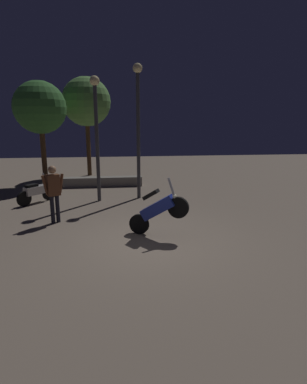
{
  "coord_description": "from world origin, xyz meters",
  "views": [
    {
      "loc": [
        -0.77,
        -7.31,
        3.0
      ],
      "look_at": [
        0.29,
        1.31,
        1.0
      ],
      "focal_mm": 28.28,
      "sensor_mm": 36.0,
      "label": 1
    }
  ],
  "objects_px": {
    "motorcycle_white_parked_left": "(37,192)",
    "streetlamp_near": "(138,116)",
    "streetlamp_far": "(96,123)",
    "motorcycle_blue_foreground": "(158,210)",
    "person_rider_beside": "(54,189)"
  },
  "relations": [
    {
      "from": "motorcycle_blue_foreground",
      "to": "person_rider_beside",
      "type": "relative_size",
      "value": 0.93
    },
    {
      "from": "person_rider_beside",
      "to": "streetlamp_near",
      "type": "xyz_separation_m",
      "value": [
        2.77,
        2.8,
        2.2
      ]
    },
    {
      "from": "motorcycle_blue_foreground",
      "to": "streetlamp_near",
      "type": "xyz_separation_m",
      "value": [
        -0.18,
        4.33,
        2.51
      ]
    },
    {
      "from": "motorcycle_white_parked_left",
      "to": "person_rider_beside",
      "type": "xyz_separation_m",
      "value": [
        1.14,
        -2.46,
        0.62
      ]
    },
    {
      "from": "motorcycle_white_parked_left",
      "to": "streetlamp_far",
      "type": "relative_size",
      "value": 0.29
    },
    {
      "from": "person_rider_beside",
      "to": "streetlamp_far",
      "type": "distance_m",
      "value": 3.4
    },
    {
      "from": "streetlamp_near",
      "to": "person_rider_beside",
      "type": "bearing_deg",
      "value": -134.7
    },
    {
      "from": "motorcycle_white_parked_left",
      "to": "person_rider_beside",
      "type": "distance_m",
      "value": 2.78
    },
    {
      "from": "motorcycle_white_parked_left",
      "to": "motorcycle_blue_foreground",
      "type": "bearing_deg",
      "value": -94.47
    },
    {
      "from": "streetlamp_far",
      "to": "streetlamp_near",
      "type": "bearing_deg",
      "value": 9.54
    },
    {
      "from": "motorcycle_white_parked_left",
      "to": "streetlamp_near",
      "type": "relative_size",
      "value": 0.26
    },
    {
      "from": "motorcycle_blue_foreground",
      "to": "streetlamp_far",
      "type": "xyz_separation_m",
      "value": [
        -1.76,
        4.06,
        2.24
      ]
    },
    {
      "from": "motorcycle_blue_foreground",
      "to": "person_rider_beside",
      "type": "bearing_deg",
      "value": -179.97
    },
    {
      "from": "motorcycle_blue_foreground",
      "to": "streetlamp_near",
      "type": "distance_m",
      "value": 5.01
    },
    {
      "from": "motorcycle_white_parked_left",
      "to": "streetlamp_near",
      "type": "distance_m",
      "value": 4.83
    }
  ]
}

